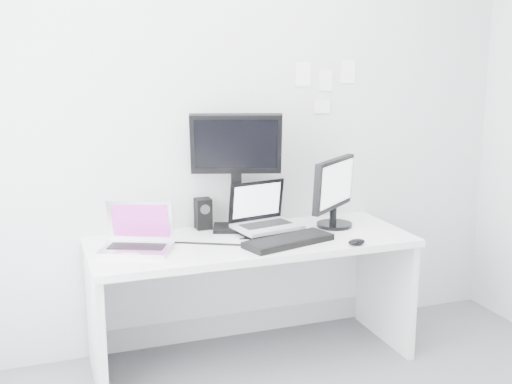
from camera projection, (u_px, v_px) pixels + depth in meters
back_wall at (232, 122)px, 3.80m from camera, size 3.60×0.00×3.60m
desk at (252, 300)px, 3.69m from camera, size 1.80×0.70×0.73m
macbook at (135, 227)px, 3.35m from camera, size 0.43×0.39×0.27m
speaker at (203, 214)px, 3.80m from camera, size 0.11×0.11×0.18m
dell_laptop at (267, 208)px, 3.69m from camera, size 0.41×0.34×0.30m
rear_monitor at (236, 171)px, 3.72m from camera, size 0.55×0.34×0.71m
samsung_monitor at (335, 192)px, 3.82m from camera, size 0.49×0.46×0.42m
keyboard at (288, 241)px, 3.51m from camera, size 0.54×0.32×0.03m
mouse at (357, 242)px, 3.49m from camera, size 0.11×0.08×0.03m
wall_note_0 at (303, 74)px, 3.89m from camera, size 0.10×0.00×0.14m
wall_note_1 at (326, 80)px, 3.94m from camera, size 0.09×0.00×0.13m
wall_note_2 at (348, 72)px, 3.98m from camera, size 0.10×0.00×0.14m
wall_note_3 at (322, 107)px, 3.97m from camera, size 0.11×0.00×0.08m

